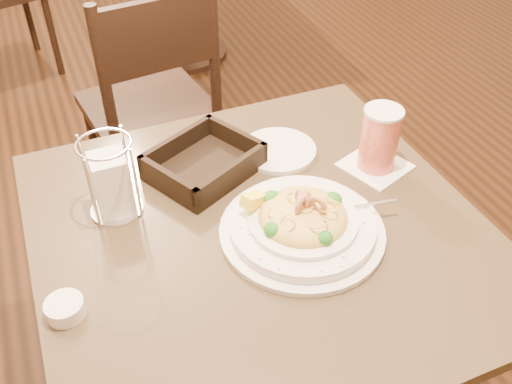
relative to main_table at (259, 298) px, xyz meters
name	(u,v)px	position (x,y,z in m)	size (l,w,h in m)	color
main_table	(259,298)	(0.00, 0.00, 0.00)	(0.90, 0.90, 0.72)	black
dining_chair_near	(153,104)	(-0.01, 0.92, 0.00)	(0.47, 0.47, 0.93)	black
pasta_bowl	(302,222)	(0.07, -0.05, 0.26)	(0.37, 0.34, 0.11)	white
drink_glass	(379,139)	(0.33, 0.09, 0.30)	(0.17, 0.17, 0.15)	white
bread_basket	(204,164)	(-0.05, 0.22, 0.25)	(0.29, 0.27, 0.06)	black
napkin_caddy	(112,183)	(-0.26, 0.17, 0.30)	(0.11, 0.11, 0.18)	silver
side_plate	(278,150)	(0.14, 0.22, 0.23)	(0.18, 0.18, 0.01)	white
butter_ramekin	(65,308)	(-0.40, -0.07, 0.24)	(0.07, 0.07, 0.03)	white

